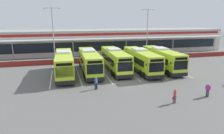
% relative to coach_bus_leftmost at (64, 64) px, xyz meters
% --- Properties ---
extents(ground_plane, '(200.00, 200.00, 0.00)m').
position_rel_coach_bus_leftmost_xyz_m(ground_plane, '(8.44, -5.93, -1.79)').
color(ground_plane, '#605E5B').
extents(terminal_building, '(70.00, 13.00, 6.00)m').
position_rel_coach_bus_leftmost_xyz_m(terminal_building, '(8.44, 20.98, 1.23)').
color(terminal_building, beige).
rests_on(terminal_building, ground).
extents(red_barrier_wall, '(60.00, 0.40, 1.10)m').
position_rel_coach_bus_leftmost_xyz_m(red_barrier_wall, '(8.44, 8.57, -1.23)').
color(red_barrier_wall, maroon).
rests_on(red_barrier_wall, ground).
extents(coach_bus_leftmost, '(2.99, 12.18, 3.78)m').
position_rel_coach_bus_leftmost_xyz_m(coach_bus_leftmost, '(0.00, 0.00, 0.00)').
color(coach_bus_leftmost, '#B7DB2D').
rests_on(coach_bus_leftmost, ground).
extents(coach_bus_left_centre, '(2.99, 12.18, 3.78)m').
position_rel_coach_bus_leftmost_xyz_m(coach_bus_left_centre, '(4.10, 0.54, 0.00)').
color(coach_bus_left_centre, '#B7DB2D').
rests_on(coach_bus_left_centre, ground).
extents(coach_bus_centre, '(2.99, 12.18, 3.78)m').
position_rel_coach_bus_leftmost_xyz_m(coach_bus_centre, '(8.55, 0.89, 0.00)').
color(coach_bus_centre, '#B7DB2D').
rests_on(coach_bus_centre, ground).
extents(coach_bus_right_centre, '(2.99, 12.18, 3.78)m').
position_rel_coach_bus_leftmost_xyz_m(coach_bus_right_centre, '(12.82, -0.47, 0.00)').
color(coach_bus_right_centre, '#B7DB2D').
rests_on(coach_bus_right_centre, ground).
extents(coach_bus_rightmost, '(2.99, 12.18, 3.78)m').
position_rel_coach_bus_leftmost_xyz_m(coach_bus_rightmost, '(16.94, -0.13, 0.00)').
color(coach_bus_rightmost, '#B7DB2D').
rests_on(coach_bus_rightmost, ground).
extents(bay_stripe_far_west, '(0.14, 13.00, 0.01)m').
position_rel_coach_bus_leftmost_xyz_m(bay_stripe_far_west, '(-2.06, 0.07, -1.78)').
color(bay_stripe_far_west, silver).
rests_on(bay_stripe_far_west, ground).
extents(bay_stripe_west, '(0.14, 13.00, 0.01)m').
position_rel_coach_bus_leftmost_xyz_m(bay_stripe_west, '(2.14, 0.07, -1.78)').
color(bay_stripe_west, silver).
rests_on(bay_stripe_west, ground).
extents(bay_stripe_mid_west, '(0.14, 13.00, 0.01)m').
position_rel_coach_bus_leftmost_xyz_m(bay_stripe_mid_west, '(6.34, 0.07, -1.78)').
color(bay_stripe_mid_west, silver).
rests_on(bay_stripe_mid_west, ground).
extents(bay_stripe_centre, '(0.14, 13.00, 0.01)m').
position_rel_coach_bus_leftmost_xyz_m(bay_stripe_centre, '(10.54, 0.07, -1.78)').
color(bay_stripe_centre, silver).
rests_on(bay_stripe_centre, ground).
extents(bay_stripe_mid_east, '(0.14, 13.00, 0.01)m').
position_rel_coach_bus_leftmost_xyz_m(bay_stripe_mid_east, '(14.74, 0.07, -1.78)').
color(bay_stripe_mid_east, silver).
rests_on(bay_stripe_mid_east, ground).
extents(bay_stripe_east, '(0.14, 13.00, 0.01)m').
position_rel_coach_bus_leftmost_xyz_m(bay_stripe_east, '(18.94, 0.07, -1.78)').
color(bay_stripe_east, silver).
rests_on(bay_stripe_east, ground).
extents(pedestrian_with_handbag, '(0.60, 0.54, 1.62)m').
position_rel_coach_bus_leftmost_xyz_m(pedestrian_with_handbag, '(11.12, -14.19, -0.93)').
color(pedestrian_with_handbag, slate).
rests_on(pedestrian_with_handbag, ground).
extents(pedestrian_in_dark_coat, '(0.48, 0.42, 1.62)m').
position_rel_coach_bus_leftmost_xyz_m(pedestrian_in_dark_coat, '(15.81, -13.45, -0.91)').
color(pedestrian_in_dark_coat, '#33333D').
rests_on(pedestrian_in_dark_coat, ground).
extents(pedestrian_child, '(0.45, 0.44, 1.62)m').
position_rel_coach_bus_leftmost_xyz_m(pedestrian_child, '(3.74, -7.85, -0.91)').
color(pedestrian_child, '#33333D').
rests_on(pedestrian_child, ground).
extents(lamp_post_west, '(3.24, 0.28, 11.00)m').
position_rel_coach_bus_leftmost_xyz_m(lamp_post_west, '(-1.70, 10.43, 4.50)').
color(lamp_post_west, '#9E9EA3').
rests_on(lamp_post_west, ground).
extents(lamp_post_centre, '(3.24, 0.28, 11.00)m').
position_rel_coach_bus_leftmost_xyz_m(lamp_post_centre, '(19.06, 11.46, 4.50)').
color(lamp_post_centre, '#9E9EA3').
rests_on(lamp_post_centre, ground).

